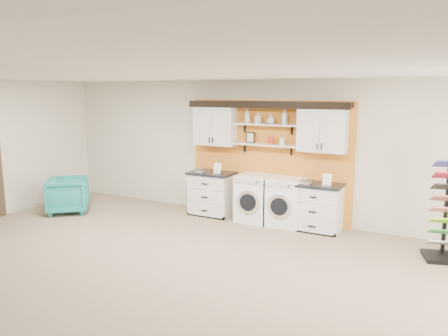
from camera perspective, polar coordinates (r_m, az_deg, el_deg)
The scene contains 22 objects.
floor at distance 5.88m, azimuth -9.75°, elevation -16.10°, with size 10.00×10.00×0.00m, color #8B765D.
ceiling at distance 5.29m, azimuth -10.66°, elevation 12.30°, with size 10.00×10.00×0.00m, color white.
wall_back at distance 8.86m, azimuth 5.92°, elevation 2.34°, with size 10.00×10.00×0.00m, color beige.
accent_panel at distance 8.86m, azimuth 5.81°, elevation 1.03°, with size 3.40×0.07×2.40m, color orange.
upper_cabinet_left at distance 9.11m, azimuth -1.15°, elevation 5.63°, with size 0.90×0.35×0.84m.
upper_cabinet_right at distance 8.26m, azimuth 12.75°, elevation 4.94°, with size 0.90×0.35×0.84m.
shelf_lower at distance 8.66m, azimuth 5.44°, elevation 3.04°, with size 1.32×0.28×0.03m, color white.
shelf_upper at distance 8.62m, azimuth 5.48°, elevation 5.68°, with size 1.32×0.28×0.03m, color white.
crown_molding at distance 8.61m, azimuth 5.56°, elevation 8.32°, with size 3.30×0.41×0.13m.
picture_frame at distance 8.83m, azimuth 3.47°, elevation 4.01°, with size 0.18×0.02×0.22m.
canister_red at distance 8.61m, azimuth 6.07°, elevation 3.63°, with size 0.11×0.11×0.16m, color red.
canister_cream at distance 8.52m, azimuth 7.63°, elevation 3.46°, with size 0.10×0.10×0.14m, color silver.
base_cabinet_left at distance 9.20m, azimuth -1.58°, elevation -3.32°, with size 0.93×0.66×0.91m.
base_cabinet_right at distance 8.36m, azimuth 12.10°, elevation -4.98°, with size 0.91×0.66×0.89m.
washer at distance 8.76m, azimuth 4.08°, elevation -3.92°, with size 0.67×0.71×0.94m.
dryer at distance 8.53m, azimuth 8.03°, elevation -4.40°, with size 0.67×0.71×0.93m.
sample_rack at distance 7.58m, azimuth 27.17°, elevation -6.68°, with size 0.74×0.67×1.72m.
armchair at distance 9.95m, azimuth -19.68°, elevation -3.34°, with size 0.81×0.83×0.76m, color teal.
soap_bottle_a at distance 8.77m, azimuth 3.07°, elevation 6.83°, with size 0.11×0.11×0.29m, color silver.
soap_bottle_b at distance 8.68m, azimuth 4.49°, elevation 6.53°, with size 0.10×0.10×0.21m, color silver.
soap_bottle_c at distance 8.58m, azimuth 6.14°, elevation 6.39°, with size 0.15×0.15×0.19m, color silver.
soap_bottle_d at distance 8.47m, azimuth 7.93°, elevation 6.62°, with size 0.11×0.11×0.28m, color silver.
Camera 1 is at (3.28, -4.15, 2.57)m, focal length 35.00 mm.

